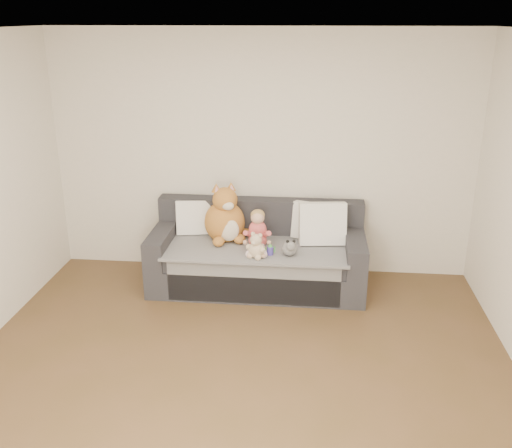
{
  "coord_description": "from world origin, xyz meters",
  "views": [
    {
      "loc": [
        0.53,
        -3.41,
        2.7
      ],
      "look_at": [
        0.01,
        1.87,
        0.75
      ],
      "focal_mm": 40.0,
      "sensor_mm": 36.0,
      "label": 1
    }
  ],
  "objects": [
    {
      "name": "teddy_bear",
      "position": [
        0.03,
        1.68,
        0.58
      ],
      "size": [
        0.2,
        0.17,
        0.26
      ],
      "rotation": [
        0.0,
        0.0,
        -0.42
      ],
      "color": "tan",
      "rests_on": "sofa"
    },
    {
      "name": "plush_cat",
      "position": [
        -0.34,
        2.11,
        0.71
      ],
      "size": [
        0.51,
        0.52,
        0.65
      ],
      "rotation": [
        0.0,
        0.0,
        0.42
      ],
      "color": "#A95D25",
      "rests_on": "sofa"
    },
    {
      "name": "cushion_right_back",
      "position": [
        0.57,
        2.23,
        0.67
      ],
      "size": [
        0.46,
        0.32,
        0.4
      ],
      "rotation": [
        0.0,
        0.0,
        -0.33
      ],
      "color": "white",
      "rests_on": "sofa"
    },
    {
      "name": "sofa",
      "position": [
        0.01,
        2.06,
        0.31
      ],
      "size": [
        2.2,
        0.94,
        0.85
      ],
      "color": "#26262A",
      "rests_on": "ground"
    },
    {
      "name": "room_shell",
      "position": [
        0.0,
        0.42,
        1.3
      ],
      "size": [
        5.0,
        5.0,
        5.0
      ],
      "color": "brown",
      "rests_on": "ground"
    },
    {
      "name": "cushion_left",
      "position": [
        -0.69,
        2.27,
        0.66
      ],
      "size": [
        0.43,
        0.25,
        0.38
      ],
      "rotation": [
        0.0,
        0.0,
        0.19
      ],
      "color": "white",
      "rests_on": "sofa"
    },
    {
      "name": "plush_cow",
      "position": [
        0.35,
        1.77,
        0.55
      ],
      "size": [
        0.15,
        0.23,
        0.19
      ],
      "rotation": [
        0.0,
        0.0,
        0.18
      ],
      "color": "white",
      "rests_on": "sofa"
    },
    {
      "name": "cushion_right_front",
      "position": [
        0.67,
        2.11,
        0.69
      ],
      "size": [
        0.5,
        0.27,
        0.45
      ],
      "rotation": [
        0.0,
        0.0,
        0.12
      ],
      "color": "white",
      "rests_on": "sofa"
    },
    {
      "name": "sippy_cup",
      "position": [
        0.16,
        1.76,
        0.53
      ],
      "size": [
        0.1,
        0.08,
        0.11
      ],
      "rotation": [
        0.0,
        0.0,
        0.36
      ],
      "color": "#4B3DA8",
      "rests_on": "sofa"
    },
    {
      "name": "toddler",
      "position": [
        0.02,
        1.92,
        0.64
      ],
      "size": [
        0.29,
        0.41,
        0.41
      ],
      "rotation": [
        0.0,
        0.0,
        0.05
      ],
      "color": "#E96052",
      "rests_on": "sofa"
    }
  ]
}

